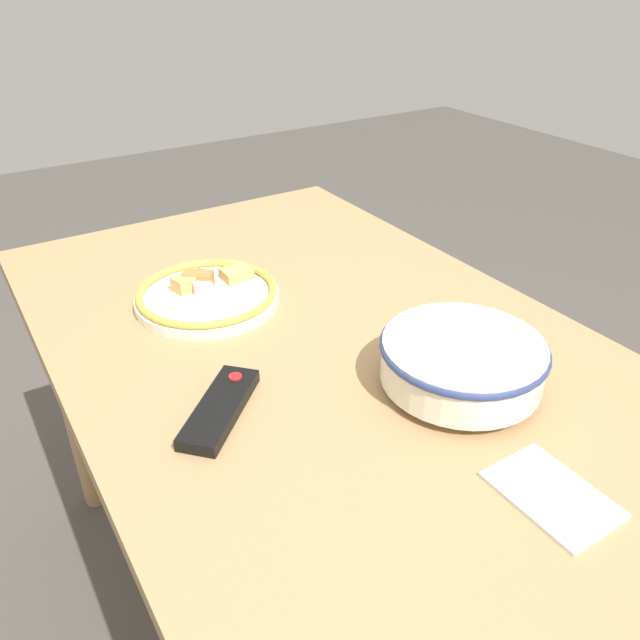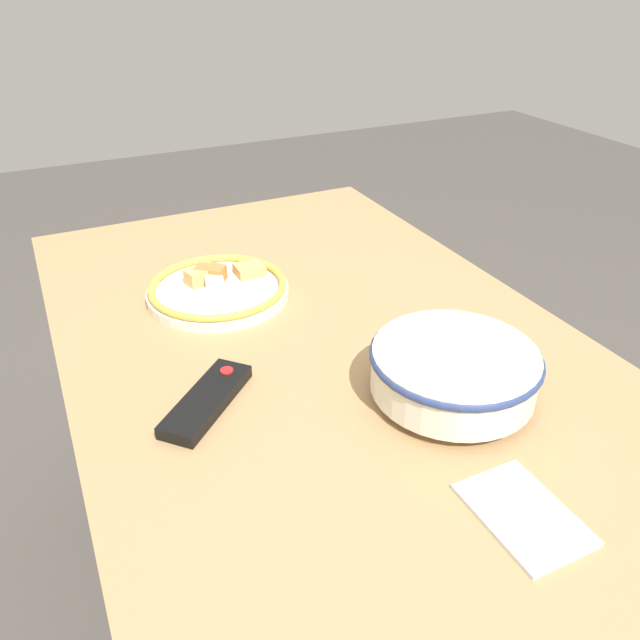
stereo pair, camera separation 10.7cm
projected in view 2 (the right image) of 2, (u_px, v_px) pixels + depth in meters
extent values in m
plane|color=#4C4742|center=(321.00, 608.00, 1.49)|extent=(8.00, 8.00, 0.00)
cube|color=tan|center=(321.00, 348.00, 1.11)|extent=(1.40, 0.86, 0.04)
cylinder|color=tan|center=(338.00, 322.00, 1.93)|extent=(0.06, 0.06, 0.72)
cylinder|color=tan|center=(97.00, 382.00, 1.66)|extent=(0.06, 0.06, 0.72)
cylinder|color=silver|center=(451.00, 392.00, 0.95)|extent=(0.11, 0.11, 0.01)
cylinder|color=silver|center=(454.00, 370.00, 0.93)|extent=(0.25, 0.25, 0.07)
cylinder|color=#C67A33|center=(453.00, 373.00, 0.94)|extent=(0.22, 0.22, 0.06)
torus|color=navy|center=(455.00, 356.00, 0.92)|extent=(0.26, 0.26, 0.01)
cylinder|color=silver|center=(218.00, 293.00, 1.23)|extent=(0.28, 0.28, 0.02)
torus|color=gold|center=(218.00, 285.00, 1.22)|extent=(0.27, 0.27, 0.01)
cube|color=silver|center=(213.00, 279.00, 1.23)|extent=(0.05, 0.04, 0.02)
cube|color=tan|center=(202.00, 275.00, 1.24)|extent=(0.05, 0.07, 0.03)
cube|color=tan|center=(250.00, 270.00, 1.27)|extent=(0.05, 0.06, 0.02)
cube|color=#B2753D|center=(210.00, 272.00, 1.26)|extent=(0.05, 0.06, 0.02)
cube|color=#B2753D|center=(211.00, 274.00, 1.24)|extent=(0.06, 0.07, 0.03)
cube|color=black|center=(207.00, 400.00, 0.93)|extent=(0.17, 0.17, 0.02)
cylinder|color=red|center=(227.00, 371.00, 0.98)|extent=(0.02, 0.02, 0.00)
cube|color=white|center=(523.00, 514.00, 0.75)|extent=(0.15, 0.11, 0.01)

